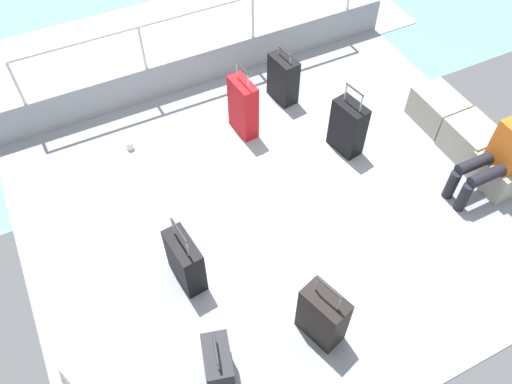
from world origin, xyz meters
TOP-DOWN VIEW (x-y plane):
  - ground_plane at (0.00, 0.00)m, footprint 4.40×5.20m
  - gunwale_port at (-2.17, 0.00)m, footprint 0.06×5.20m
  - railing_port at (-2.17, 0.00)m, footprint 0.04×4.20m
  - sea_wake at (-3.60, 0.00)m, footprint 12.00×12.00m
  - cargo_crate_0 at (-0.30, 2.16)m, footprint 0.60×0.43m
  - cargo_crate_1 at (0.28, 2.15)m, footprint 0.56×0.44m
  - cargo_crate_2 at (0.76, 2.11)m, footprint 0.52×0.40m
  - passenger_seated at (0.76, 1.93)m, footprint 0.34×0.66m
  - suitcase_0 at (-0.40, 0.97)m, footprint 0.41×0.27m
  - suitcase_1 at (1.35, -1.34)m, footprint 0.41×0.30m
  - suitcase_2 at (-1.15, 0.07)m, footprint 0.39×0.22m
  - suitcase_3 at (-1.45, 0.74)m, footprint 0.40×0.26m
  - suitcase_4 at (0.36, -1.23)m, footprint 0.45×0.24m
  - suitcase_5 at (1.36, -0.41)m, footprint 0.44×0.33m
  - paper_cup at (-1.46, -1.21)m, footprint 0.08×0.08m

SIDE VIEW (x-z plane):
  - sea_wake at x=-3.60m, z-range -0.35..-0.33m
  - ground_plane at x=0.00m, z-range -0.06..0.00m
  - paper_cup at x=-1.46m, z-range 0.00..0.10m
  - cargo_crate_2 at x=0.76m, z-range 0.00..0.36m
  - cargo_crate_0 at x=-0.30m, z-range 0.00..0.37m
  - cargo_crate_1 at x=0.28m, z-range 0.00..0.39m
  - gunwale_port at x=-2.17m, z-range 0.00..0.45m
  - suitcase_1 at x=1.35m, z-range -0.06..0.56m
  - suitcase_4 at x=0.36m, z-range -0.11..0.67m
  - suitcase_3 at x=-1.45m, z-range -0.05..0.64m
  - suitcase_5 at x=1.36m, z-range -0.10..0.69m
  - suitcase_0 at x=-0.40m, z-range -0.11..0.74m
  - suitcase_2 at x=-1.15m, z-range -0.10..0.80m
  - passenger_seated at x=0.76m, z-range 0.02..1.08m
  - railing_port at x=-2.17m, z-range 0.27..1.29m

